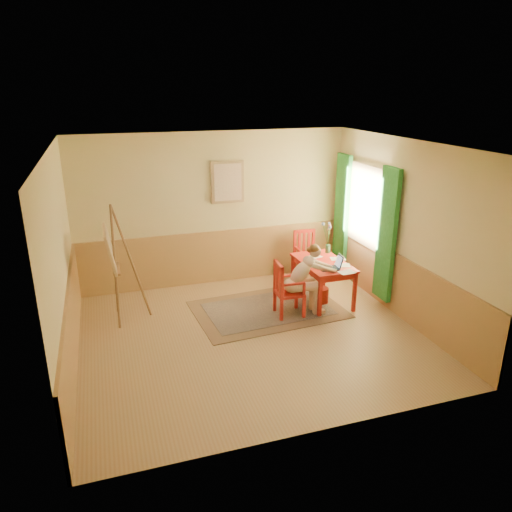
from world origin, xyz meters
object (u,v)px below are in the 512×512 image
object	(u,v)px
table	(323,267)
easel	(113,253)
chair_left	(287,289)
figure	(305,277)
laptop	(332,266)
chair_back	(306,256)

from	to	relation	value
table	easel	distance (m)	3.44
chair_left	figure	bearing A→B (deg)	-5.08
chair_left	laptop	bearing A→B (deg)	0.68
chair_left	laptop	distance (m)	0.85
chair_left	figure	distance (m)	0.35
chair_back	laptop	size ratio (longest dim) A/B	2.51
laptop	easel	world-z (taller)	easel
figure	laptop	distance (m)	0.51
chair_back	easel	xyz separation A→B (m)	(-3.51, -0.62, 0.64)
easel	chair_back	bearing A→B (deg)	10.10
table	easel	xyz separation A→B (m)	(-3.38, 0.35, 0.49)
chair_left	easel	xyz separation A→B (m)	(-2.59, 0.69, 0.66)
laptop	chair_back	bearing A→B (deg)	84.47
table	chair_left	bearing A→B (deg)	-156.41
easel	table	bearing A→B (deg)	-5.85
easel	chair_left	bearing A→B (deg)	-14.96
laptop	figure	bearing A→B (deg)	-175.83
laptop	table	bearing A→B (deg)	89.53
table	chair_left	xyz separation A→B (m)	(-0.79, -0.35, -0.17)
chair_left	laptop	size ratio (longest dim) A/B	2.40
table	chair_back	size ratio (longest dim) A/B	1.26
table	chair_back	xyz separation A→B (m)	(0.12, 0.97, -0.15)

